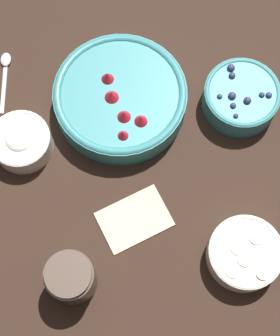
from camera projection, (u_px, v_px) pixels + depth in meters
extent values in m
plane|color=black|center=(150.00, 171.00, 1.10)|extent=(4.00, 4.00, 0.00)
cylinder|color=teal|center=(120.00, 99.00, 1.12)|extent=(0.26, 0.26, 0.06)
torus|color=teal|center=(120.00, 94.00, 1.10)|extent=(0.26, 0.26, 0.02)
cylinder|color=#B21928|center=(120.00, 96.00, 1.11)|extent=(0.21, 0.21, 0.02)
cone|color=#B21928|center=(107.00, 77.00, 1.09)|extent=(0.04, 0.04, 0.03)
cone|color=#B21928|center=(141.00, 120.00, 1.07)|extent=(0.04, 0.04, 0.03)
cone|color=#B21928|center=(123.00, 134.00, 1.06)|extent=(0.03, 0.03, 0.02)
cone|color=#B21928|center=(112.00, 96.00, 1.08)|extent=(0.05, 0.05, 0.03)
cone|color=#B21928|center=(124.00, 115.00, 1.07)|extent=(0.05, 0.05, 0.03)
cylinder|color=teal|center=(241.00, 98.00, 1.12)|extent=(0.15, 0.15, 0.06)
torus|color=teal|center=(243.00, 92.00, 1.10)|extent=(0.15, 0.15, 0.01)
cylinder|color=navy|center=(242.00, 94.00, 1.11)|extent=(0.12, 0.12, 0.02)
sphere|color=navy|center=(236.00, 116.00, 1.08)|extent=(0.01, 0.01, 0.01)
sphere|color=navy|center=(231.00, 68.00, 1.11)|extent=(0.02, 0.02, 0.02)
sphere|color=navy|center=(232.00, 96.00, 1.09)|extent=(0.02, 0.02, 0.02)
sphere|color=navy|center=(262.00, 95.00, 1.09)|extent=(0.01, 0.01, 0.01)
sphere|color=navy|center=(269.00, 95.00, 1.09)|extent=(0.01, 0.01, 0.01)
sphere|color=navy|center=(232.00, 76.00, 1.11)|extent=(0.01, 0.01, 0.01)
sphere|color=navy|center=(220.00, 97.00, 1.09)|extent=(0.01, 0.01, 0.01)
sphere|color=navy|center=(247.00, 101.00, 1.09)|extent=(0.02, 0.02, 0.02)
sphere|color=navy|center=(233.00, 106.00, 1.08)|extent=(0.01, 0.01, 0.01)
cylinder|color=white|center=(244.00, 254.00, 1.02)|extent=(0.14, 0.14, 0.05)
torus|color=white|center=(246.00, 252.00, 1.00)|extent=(0.14, 0.14, 0.01)
cylinder|color=beige|center=(246.00, 253.00, 1.01)|extent=(0.11, 0.11, 0.02)
cylinder|color=beige|center=(233.00, 271.00, 0.99)|extent=(0.03, 0.03, 0.01)
cylinder|color=beige|center=(245.00, 259.00, 0.99)|extent=(0.03, 0.03, 0.01)
cylinder|color=beige|center=(263.00, 273.00, 0.99)|extent=(0.02, 0.02, 0.01)
cylinder|color=beige|center=(256.00, 238.00, 1.01)|extent=(0.03, 0.03, 0.01)
cylinder|color=beige|center=(239.00, 247.00, 1.00)|extent=(0.03, 0.03, 0.00)
cylinder|color=silver|center=(22.00, 142.00, 1.09)|extent=(0.12, 0.12, 0.05)
torus|color=silver|center=(20.00, 138.00, 1.07)|extent=(0.12, 0.12, 0.01)
cylinder|color=white|center=(20.00, 140.00, 1.08)|extent=(0.09, 0.09, 0.01)
ellipsoid|color=white|center=(20.00, 138.00, 1.07)|extent=(0.06, 0.06, 0.03)
cylinder|color=#4C3D33|center=(71.00, 278.00, 0.99)|extent=(0.09, 0.09, 0.09)
cylinder|color=#512D1E|center=(72.00, 279.00, 1.00)|extent=(0.07, 0.07, 0.07)
cylinder|color=#4C3D33|center=(68.00, 274.00, 0.94)|extent=(0.08, 0.08, 0.01)
cube|color=beige|center=(134.00, 219.00, 1.07)|extent=(0.15, 0.13, 0.01)
cube|color=silver|center=(4.00, 89.00, 1.16)|extent=(0.02, 0.11, 0.01)
ellipsoid|color=silver|center=(6.00, 60.00, 1.18)|extent=(0.02, 0.03, 0.01)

